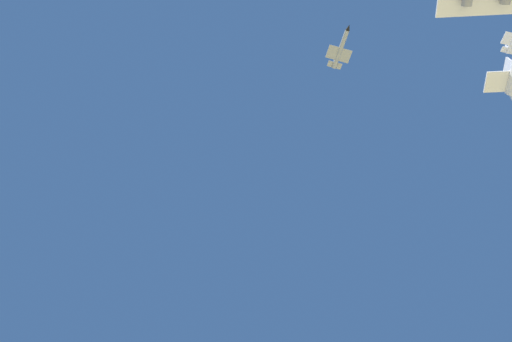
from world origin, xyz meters
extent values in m
cube|color=white|center=(-65.34, 130.53, 166.10)|extent=(7.83, 3.89, 10.42)
cube|color=silver|center=(-64.24, 136.27, 182.94)|extent=(2.02, 1.62, 2.60)
cube|color=silver|center=(-64.24, 136.27, 181.19)|extent=(4.52, 5.02, 0.20)
cylinder|color=#999EA3|center=(-34.15, 81.22, 167.27)|extent=(10.89, 9.55, 1.50)
cone|color=black|center=(-28.42, 86.07, 167.27)|extent=(2.50, 2.44, 1.50)
cube|color=#999EA3|center=(-35.29, 80.25, 167.07)|extent=(8.53, 8.95, 0.24)
cube|color=#999EA3|center=(-38.34, 77.67, 169.22)|extent=(1.96, 1.70, 2.60)
cube|color=#999EA3|center=(-38.34, 77.67, 167.47)|extent=(4.63, 4.96, 0.20)
camera|label=1|loc=(20.68, 75.70, 3.93)|focal=35.09mm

